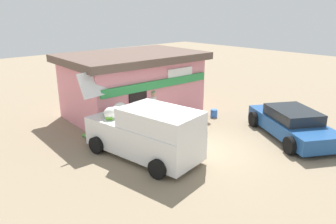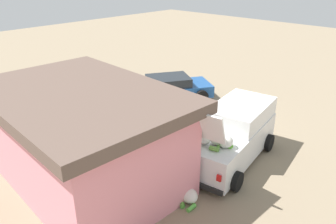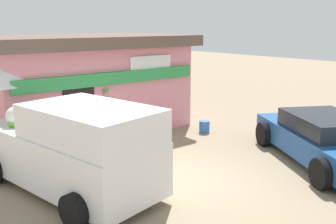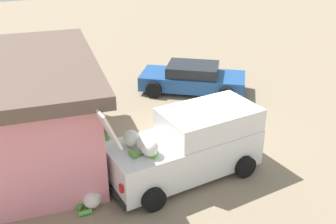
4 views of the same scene
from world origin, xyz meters
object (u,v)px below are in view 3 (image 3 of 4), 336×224
(customer_bending, at_px, (70,121))
(paint_bucket, at_px, (204,127))
(storefront_bar, at_px, (83,81))
(unloaded_banana_pile, at_px, (6,152))
(parked_sedan, at_px, (324,139))
(delivery_van, at_px, (71,147))
(vendor_standing, at_px, (106,112))

(customer_bending, distance_m, paint_bucket, 4.33)
(storefront_bar, relative_size, unloaded_banana_pile, 7.85)
(unloaded_banana_pile, bearing_deg, parked_sedan, -42.47)
(delivery_van, xyz_separation_m, paint_bucket, (5.24, 1.19, -0.76))
(delivery_van, height_order, vendor_standing, delivery_van)
(storefront_bar, xyz_separation_m, vendor_standing, (-0.34, -1.92, -0.65))
(storefront_bar, height_order, paint_bucket, storefront_bar)
(storefront_bar, height_order, delivery_van, storefront_bar)
(delivery_van, bearing_deg, storefront_bar, 58.45)
(delivery_van, relative_size, customer_bending, 3.46)
(delivery_van, xyz_separation_m, unloaded_banana_pile, (-0.44, 2.88, -0.76))
(storefront_bar, relative_size, customer_bending, 4.77)
(customer_bending, bearing_deg, storefront_bar, 52.59)
(delivery_van, xyz_separation_m, parked_sedan, (5.59, -2.64, -0.36))
(delivery_van, relative_size, vendor_standing, 3.06)
(storefront_bar, distance_m, parked_sedan, 7.58)
(storefront_bar, relative_size, paint_bucket, 18.16)
(delivery_van, bearing_deg, customer_bending, 64.11)
(vendor_standing, height_order, paint_bucket, vendor_standing)
(storefront_bar, distance_m, paint_bucket, 4.27)
(vendor_standing, xyz_separation_m, paint_bucket, (2.97, -1.14, -0.73))
(parked_sedan, distance_m, vendor_standing, 5.99)
(vendor_standing, relative_size, unloaded_banana_pile, 1.86)
(parked_sedan, xyz_separation_m, vendor_standing, (-3.32, 4.97, 0.33))
(parked_sedan, relative_size, customer_bending, 3.27)
(delivery_van, distance_m, unloaded_banana_pile, 3.01)
(storefront_bar, height_order, vendor_standing, storefront_bar)
(storefront_bar, xyz_separation_m, parked_sedan, (2.97, -6.90, -0.99))
(customer_bending, bearing_deg, paint_bucket, -15.03)
(unloaded_banana_pile, height_order, paint_bucket, unloaded_banana_pile)
(customer_bending, bearing_deg, parked_sedan, -47.81)
(storefront_bar, relative_size, parked_sedan, 1.46)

